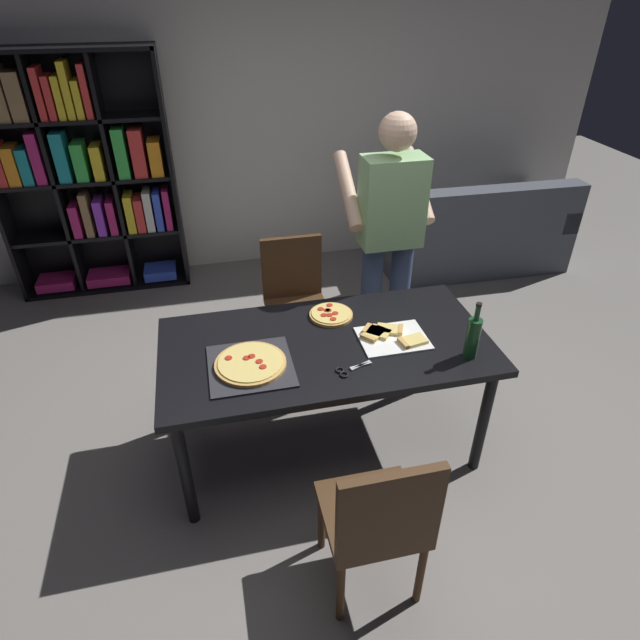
{
  "coord_description": "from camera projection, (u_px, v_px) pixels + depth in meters",
  "views": [
    {
      "loc": [
        -0.54,
        -2.22,
        2.4
      ],
      "look_at": [
        0.0,
        0.15,
        0.8
      ],
      "focal_mm": 29.84,
      "sensor_mm": 36.0,
      "label": 1
    }
  ],
  "objects": [
    {
      "name": "chair_far_side",
      "position": [
        295.0,
        295.0,
        3.7
      ],
      "size": [
        0.42,
        0.42,
        0.9
      ],
      "color": "#472D19",
      "rests_on": "ground_plane"
    },
    {
      "name": "back_wall",
      "position": [
        256.0,
        109.0,
        4.57
      ],
      "size": [
        6.4,
        0.1,
        2.8
      ],
      "primitive_type": "cube",
      "color": "silver",
      "rests_on": "ground_plane"
    },
    {
      "name": "couch",
      "position": [
        472.0,
        235.0,
        5.03
      ],
      "size": [
        1.72,
        0.88,
        0.85
      ],
      "color": "#4C515B",
      "rests_on": "ground_plane"
    },
    {
      "name": "pepperoni_pizza_on_tray",
      "position": [
        251.0,
        364.0,
        2.64
      ],
      "size": [
        0.42,
        0.42,
        0.04
      ],
      "color": "#2D2D33",
      "rests_on": "dining_table"
    },
    {
      "name": "wine_bottle",
      "position": [
        473.0,
        337.0,
        2.65
      ],
      "size": [
        0.07,
        0.07,
        0.32
      ],
      "color": "#194723",
      "rests_on": "dining_table"
    },
    {
      "name": "ground_plane",
      "position": [
        326.0,
        443.0,
        3.23
      ],
      "size": [
        12.0,
        12.0,
        0.0
      ],
      "primitive_type": "plane",
      "color": "gray"
    },
    {
      "name": "kitchen_scissors",
      "position": [
        349.0,
        370.0,
        2.61
      ],
      "size": [
        0.2,
        0.11,
        0.01
      ],
      "color": "silver",
      "rests_on": "dining_table"
    },
    {
      "name": "pizza_slices_on_towel",
      "position": [
        390.0,
        336.0,
        2.84
      ],
      "size": [
        0.36,
        0.28,
        0.03
      ],
      "color": "white",
      "rests_on": "dining_table"
    },
    {
      "name": "bookshelf",
      "position": [
        85.0,
        174.0,
        4.33
      ],
      "size": [
        1.4,
        0.35,
        1.95
      ],
      "color": "black",
      "rests_on": "ground_plane"
    },
    {
      "name": "person_serving_pizza",
      "position": [
        389.0,
        235.0,
        3.36
      ],
      "size": [
        0.55,
        0.54,
        1.75
      ],
      "color": "#38476B",
      "rests_on": "ground_plane"
    },
    {
      "name": "second_pizza_plain",
      "position": [
        331.0,
        314.0,
        3.02
      ],
      "size": [
        0.25,
        0.25,
        0.03
      ],
      "color": "tan",
      "rests_on": "dining_table"
    },
    {
      "name": "chair_near_camera",
      "position": [
        379.0,
        519.0,
        2.19
      ],
      "size": [
        0.42,
        0.42,
        0.9
      ],
      "color": "#472D19",
      "rests_on": "ground_plane"
    },
    {
      "name": "dining_table",
      "position": [
        326.0,
        354.0,
        2.85
      ],
      "size": [
        1.74,
        0.89,
        0.75
      ],
      "color": "black",
      "rests_on": "ground_plane"
    }
  ]
}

